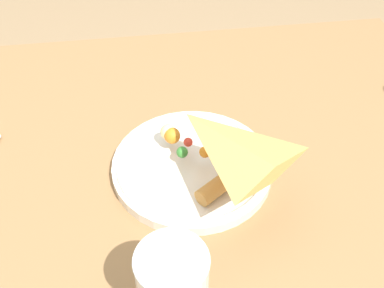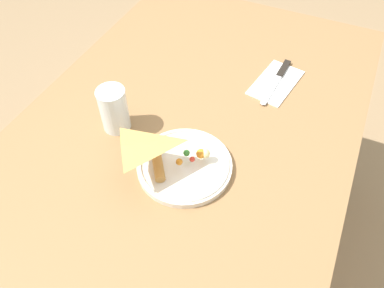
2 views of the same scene
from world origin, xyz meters
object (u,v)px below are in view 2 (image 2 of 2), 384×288
Objects in this scene: milk_glass at (114,110)px; butter_knife at (277,79)px; plate_pizza at (185,164)px; napkin_folded at (276,83)px; dining_table at (194,136)px.

milk_glass is 0.50m from butter_knife.
plate_pizza is at bearing -11.89° from butter_knife.
dining_table is at bearing -37.89° from napkin_folded.
milk_glass reaches higher than butter_knife.
napkin_folded reaches higher than dining_table.
plate_pizza is 1.03× the size of butter_knife.
plate_pizza is at bearing 17.84° from dining_table.
dining_table is 5.49× the size of plate_pizza.
dining_table is 5.67× the size of butter_knife.
milk_glass is (-0.05, -0.22, 0.05)m from plate_pizza.
milk_glass is at bearing -102.72° from plate_pizza.
dining_table is 0.29m from napkin_folded.
napkin_folded is 0.91× the size of butter_knife.
butter_knife is at bearing 176.44° from napkin_folded.
milk_glass is at bearing -52.38° from dining_table.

